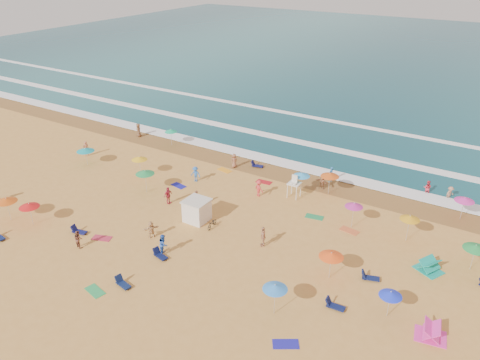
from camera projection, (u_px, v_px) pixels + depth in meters
The scene contains 13 objects.
ground at pixel (217, 222), 43.50m from camera, with size 220.00×220.00×0.00m, color gold.
ocean at pixel (423, 59), 107.45m from camera, with size 220.00×140.00×0.18m, color #0C4756.
wet_sand at pixel (279, 173), 53.01m from camera, with size 220.00×220.00×0.00m, color olive.
surf_foam at pixel (311, 147), 59.68m from camera, with size 200.00×18.70×0.05m.
cabana at pixel (197, 211), 43.31m from camera, with size 2.00×2.00×2.00m, color white.
cabana_roof at pixel (196, 201), 42.83m from camera, with size 2.20×2.20×0.12m, color silver.
bicycle at pixel (212, 224), 42.45m from camera, with size 0.54×1.56×0.82m, color black.
lifeguard_stand at pixel (294, 188), 47.37m from camera, with size 1.20×1.20×2.10m, color white, non-canonical shape.
beach_umbrellas at pixel (213, 194), 43.95m from camera, with size 52.23×24.70×0.81m.
loungers at pixel (220, 249), 39.24m from camera, with size 38.66×25.70×0.34m.
towels at pixel (206, 230), 42.17m from camera, with size 50.13×23.85×0.03m.
popup_tents at pixel (431, 294), 33.55m from camera, with size 4.03×9.42×1.20m.
beachgoers at pixel (224, 190), 47.51m from camera, with size 40.67×26.63×2.15m.
Camera 1 is at (21.40, -30.51, 22.86)m, focal length 35.00 mm.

